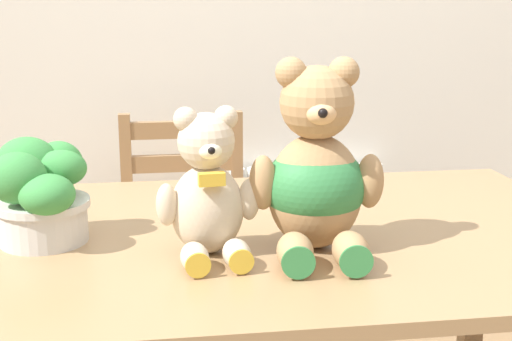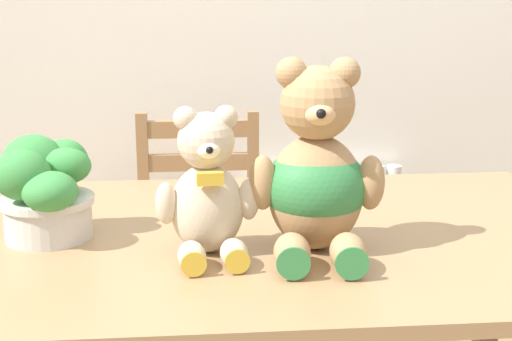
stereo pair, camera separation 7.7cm
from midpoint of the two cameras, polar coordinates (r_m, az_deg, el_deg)
name	(u,v)px [view 2 (the right image)]	position (r m, az deg, el deg)	size (l,w,h in m)	color
radiator	(323,247)	(2.92, 6.16, -6.11)	(0.63, 0.10, 0.60)	white
dining_table	(299,266)	(1.67, 4.76, -7.64)	(1.43, 0.99, 0.74)	#9E7A51
wooden_chair_behind	(200,235)	(2.50, -3.61, -5.21)	(0.43, 0.40, 0.86)	#997047
teddy_bear_left	(207,192)	(1.46, -2.40, -1.72)	(0.22, 0.22, 0.31)	beige
teddy_bear_right	(316,176)	(1.48, 6.35, -0.43)	(0.28, 0.30, 0.41)	tan
potted_plant	(45,188)	(1.61, -15.26, -1.39)	(0.21, 0.23, 0.23)	beige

